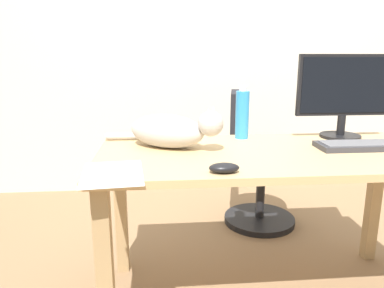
{
  "coord_description": "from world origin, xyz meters",
  "views": [
    {
      "loc": [
        -0.48,
        -1.5,
        1.13
      ],
      "look_at": [
        -0.35,
        -0.08,
        0.78
      ],
      "focal_mm": 34.08,
      "sensor_mm": 36.0,
      "label": 1
    }
  ],
  "objects_px": {
    "office_chair": "(254,169)",
    "computer_mouse": "(224,168)",
    "monitor": "(344,93)",
    "keyboard": "(366,145)",
    "cat": "(171,130)",
    "water_bottle": "(242,114)"
  },
  "relations": [
    {
      "from": "keyboard",
      "to": "water_bottle",
      "type": "xyz_separation_m",
      "value": [
        -0.51,
        0.25,
        0.11
      ]
    },
    {
      "from": "monitor",
      "to": "keyboard",
      "type": "xyz_separation_m",
      "value": [
        0.01,
        -0.23,
        -0.21
      ]
    },
    {
      "from": "cat",
      "to": "computer_mouse",
      "type": "height_order",
      "value": "cat"
    },
    {
      "from": "office_chair",
      "to": "cat",
      "type": "relative_size",
      "value": 1.69
    },
    {
      "from": "monitor",
      "to": "water_bottle",
      "type": "distance_m",
      "value": 0.52
    },
    {
      "from": "water_bottle",
      "to": "computer_mouse",
      "type": "bearing_deg",
      "value": -108.74
    },
    {
      "from": "keyboard",
      "to": "cat",
      "type": "relative_size",
      "value": 0.82
    },
    {
      "from": "monitor",
      "to": "water_bottle",
      "type": "bearing_deg",
      "value": 176.8
    },
    {
      "from": "monitor",
      "to": "cat",
      "type": "bearing_deg",
      "value": -171.07
    },
    {
      "from": "monitor",
      "to": "keyboard",
      "type": "distance_m",
      "value": 0.31
    },
    {
      "from": "monitor",
      "to": "keyboard",
      "type": "bearing_deg",
      "value": -88.23
    },
    {
      "from": "keyboard",
      "to": "water_bottle",
      "type": "distance_m",
      "value": 0.58
    },
    {
      "from": "office_chair",
      "to": "computer_mouse",
      "type": "relative_size",
      "value": 8.23
    },
    {
      "from": "cat",
      "to": "office_chair",
      "type": "bearing_deg",
      "value": 50.58
    },
    {
      "from": "monitor",
      "to": "cat",
      "type": "distance_m",
      "value": 0.89
    },
    {
      "from": "keyboard",
      "to": "computer_mouse",
      "type": "height_order",
      "value": "computer_mouse"
    },
    {
      "from": "keyboard",
      "to": "computer_mouse",
      "type": "bearing_deg",
      "value": -157.3
    },
    {
      "from": "monitor",
      "to": "office_chair",
      "type": "bearing_deg",
      "value": 117.08
    },
    {
      "from": "computer_mouse",
      "to": "cat",
      "type": "bearing_deg",
      "value": 114.49
    },
    {
      "from": "office_chair",
      "to": "computer_mouse",
      "type": "bearing_deg",
      "value": -110.36
    },
    {
      "from": "office_chair",
      "to": "keyboard",
      "type": "distance_m",
      "value": 0.91
    },
    {
      "from": "monitor",
      "to": "computer_mouse",
      "type": "xyz_separation_m",
      "value": [
        -0.69,
        -0.52,
        -0.21
      ]
    }
  ]
}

